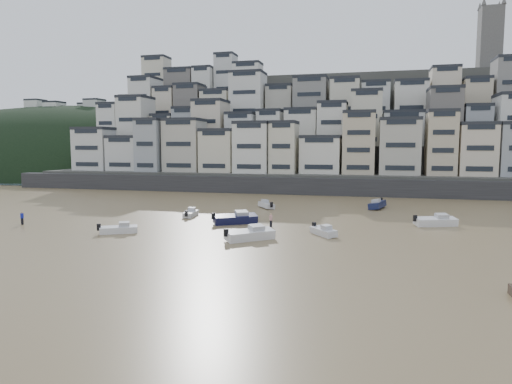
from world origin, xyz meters
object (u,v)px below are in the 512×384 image
(boat_c, at_px, (235,217))
(person_pink, at_px, (271,220))
(boat_f, at_px, (191,212))
(boat_h, at_px, (266,204))
(boat_i, at_px, (377,204))
(boat_j, at_px, (119,228))
(boat_a, at_px, (250,233))
(boat_d, at_px, (436,220))
(person_blue, at_px, (22,218))
(boat_b, at_px, (323,230))

(boat_c, height_order, person_pink, person_pink)
(boat_f, relative_size, boat_h, 0.93)
(boat_i, bearing_deg, boat_c, -28.54)
(boat_f, distance_m, boat_i, 30.51)
(boat_c, height_order, boat_h, boat_c)
(boat_f, bearing_deg, boat_j, 160.52)
(boat_a, distance_m, boat_h, 25.44)
(boat_a, relative_size, boat_h, 1.28)
(boat_h, bearing_deg, boat_j, 120.07)
(boat_d, bearing_deg, boat_c, 171.34)
(boat_h, distance_m, person_pink, 17.18)
(boat_f, height_order, person_blue, person_blue)
(boat_c, xyz_separation_m, boat_f, (-8.09, 4.29, -0.26))
(boat_c, xyz_separation_m, boat_a, (4.53, -9.51, -0.04))
(boat_d, distance_m, person_pink, 21.13)
(boat_h, xyz_separation_m, person_blue, (-27.44, -22.97, 0.23))
(boat_c, bearing_deg, boat_d, -20.46)
(boat_b, bearing_deg, boat_h, 171.76)
(boat_a, height_order, boat_f, boat_a)
(boat_i, xyz_separation_m, boat_b, (-6.24, -24.45, -0.19))
(boat_i, bearing_deg, boat_f, -45.39)
(boat_c, height_order, boat_a, boat_c)
(boat_a, xyz_separation_m, boat_h, (-3.95, 25.13, -0.18))
(boat_c, height_order, boat_j, boat_c)
(boat_j, bearing_deg, boat_d, -7.35)
(boat_f, relative_size, boat_j, 0.94)
(boat_d, xyz_separation_m, boat_b, (-13.31, -9.55, -0.18))
(boat_f, xyz_separation_m, person_pink, (13.08, -5.26, 0.27))
(boat_d, distance_m, boat_j, 39.47)
(boat_c, bearing_deg, person_pink, -42.17)
(boat_c, distance_m, boat_a, 10.53)
(boat_f, bearing_deg, person_blue, 116.00)
(boat_d, bearing_deg, boat_a, -164.85)
(person_blue, bearing_deg, boat_c, 15.30)
(boat_h, height_order, person_blue, person_blue)
(boat_c, relative_size, boat_i, 1.06)
(person_pink, bearing_deg, boat_h, 104.87)
(boat_c, distance_m, boat_i, 26.83)
(boat_h, xyz_separation_m, person_pink, (4.41, -16.60, 0.23))
(boat_d, xyz_separation_m, boat_i, (-7.07, 14.90, 0.01))
(boat_d, height_order, boat_i, boat_i)
(boat_a, distance_m, person_pink, 8.54)
(boat_c, bearing_deg, boat_a, -95.62)
(boat_i, relative_size, person_pink, 3.38)
(boat_h, distance_m, boat_j, 27.89)
(boat_c, xyz_separation_m, boat_h, (0.59, 15.62, -0.21))
(boat_a, bearing_deg, boat_c, 74.12)
(boat_f, bearing_deg, boat_b, -120.10)
(boat_j, bearing_deg, boat_b, -17.17)
(boat_i, relative_size, boat_h, 1.25)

